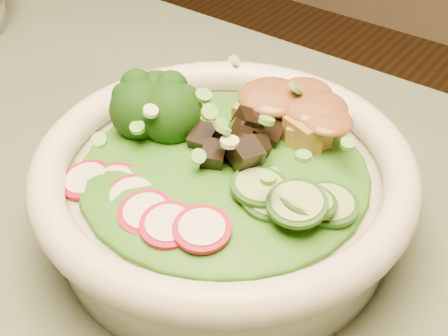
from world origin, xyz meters
The scene contains 10 objects.
dining_table centered at (0.00, 0.00, 0.64)m, with size 1.20×0.80×0.75m.
salad_bowl centered at (0.18, 0.08, 0.79)m, with size 0.30×0.30×0.08m.
lettuce_bed centered at (0.18, 0.08, 0.82)m, with size 0.23×0.23×0.03m, color #186014.
broccoli_florets centered at (0.12, 0.09, 0.83)m, with size 0.09×0.08×0.05m, color black, non-canonical shape.
radish_slices centered at (0.17, 0.01, 0.82)m, with size 0.12×0.04×0.02m, color maroon, non-canonical shape.
cucumber_slices centered at (0.25, 0.07, 0.83)m, with size 0.08×0.08×0.04m, color #98C06B, non-canonical shape.
mushroom_heap centered at (0.19, 0.10, 0.83)m, with size 0.08×0.08×0.04m, color black, non-canonical shape.
tofu_cubes centered at (0.20, 0.15, 0.83)m, with size 0.10×0.07×0.04m, color brown, non-canonical shape.
peanut_sauce centered at (0.20, 0.15, 0.84)m, with size 0.08×0.06×0.02m, color brown.
scallion_garnish centered at (0.18, 0.08, 0.84)m, with size 0.21×0.21×0.03m, color #5EA73B, non-canonical shape.
Camera 1 is at (0.41, -0.22, 1.12)m, focal length 50.00 mm.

